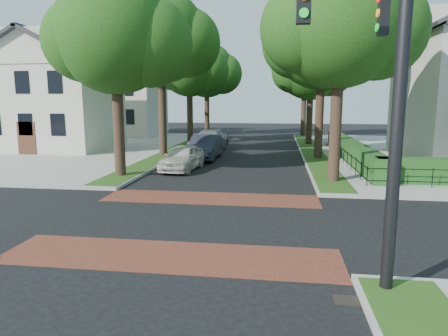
{
  "coord_description": "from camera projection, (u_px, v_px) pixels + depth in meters",
  "views": [
    {
      "loc": [
        2.77,
        -12.91,
        4.07
      ],
      "look_at": [
        0.8,
        1.51,
        1.6
      ],
      "focal_mm": 32.0,
      "sensor_mm": 36.0,
      "label": 1
    }
  ],
  "objects": [
    {
      "name": "parked_car_middle",
      "position": [
        205.0,
        147.0,
        27.91
      ],
      "size": [
        1.9,
        5.19,
        1.7
      ],
      "primitive_type": "imported",
      "rotation": [
        0.0,
        0.0,
        -0.02
      ],
      "color": "#212432",
      "rests_on": "ground"
    },
    {
      "name": "storm_drain",
      "position": [
        350.0,
        300.0,
        8.21
      ],
      "size": [
        0.65,
        0.45,
        0.01
      ],
      "primitive_type": "cube",
      "color": "black",
      "rests_on": "ground"
    },
    {
      "name": "parked_car_front",
      "position": [
        182.0,
        157.0,
        23.5
      ],
      "size": [
        2.17,
        4.56,
        1.51
      ],
      "primitive_type": "imported",
      "rotation": [
        0.0,
        0.0,
        -0.09
      ],
      "color": "silver",
      "rests_on": "ground"
    },
    {
      "name": "crosswalk_far",
      "position": [
        211.0,
        198.0,
        16.79
      ],
      "size": [
        9.0,
        2.2,
        0.01
      ],
      "primitive_type": "cube",
      "color": "brown",
      "rests_on": "ground"
    },
    {
      "name": "parked_car_rear",
      "position": [
        209.0,
        141.0,
        32.64
      ],
      "size": [
        2.91,
        5.96,
        1.67
      ],
      "primitive_type": "imported",
      "rotation": [
        0.0,
        0.0,
        -0.1
      ],
      "color": "gray",
      "rests_on": "ground"
    },
    {
      "name": "fence_main_road",
      "position": [
        339.0,
        152.0,
        27.3
      ],
      "size": [
        0.06,
        18.0,
        0.9
      ],
      "primitive_type": null,
      "color": "black",
      "rests_on": "sidewalk_ne"
    },
    {
      "name": "hedge_main_road",
      "position": [
        351.0,
        150.0,
        27.16
      ],
      "size": [
        1.0,
        18.0,
        1.2
      ],
      "primitive_type": "cube",
      "color": "#1C4216",
      "rests_on": "sidewalk_ne"
    },
    {
      "name": "grass_strip_ne",
      "position": [
        312.0,
        150.0,
        31.57
      ],
      "size": [
        1.6,
        29.8,
        0.02
      ],
      "primitive_type": "cube",
      "color": "#294C15",
      "rests_on": "sidewalk_ne"
    },
    {
      "name": "house_left_near",
      "position": [
        53.0,
        88.0,
        32.47
      ],
      "size": [
        10.0,
        9.0,
        10.14
      ],
      "color": "beige",
      "rests_on": "sidewalk_nw"
    },
    {
      "name": "tree_right_back",
      "position": [
        306.0,
        71.0,
        44.16
      ],
      "size": [
        7.5,
        6.45,
        10.2
      ],
      "color": "black",
      "rests_on": "sidewalk_ne"
    },
    {
      "name": "tree_left_back",
      "position": [
        208.0,
        71.0,
        45.61
      ],
      "size": [
        7.75,
        6.66,
        10.44
      ],
      "color": "black",
      "rests_on": "sidewalk_nw"
    },
    {
      "name": "ground",
      "position": [
        195.0,
        221.0,
        13.66
      ],
      "size": [
        120.0,
        120.0,
        0.0
      ],
      "primitive_type": "plane",
      "color": "black",
      "rests_on": "ground"
    },
    {
      "name": "sidewalk_nw",
      "position": [
        21.0,
        147.0,
        34.81
      ],
      "size": [
        30.0,
        30.0,
        0.15
      ],
      "primitive_type": "cube",
      "color": "gray",
      "rests_on": "ground"
    },
    {
      "name": "traffic_signal",
      "position": [
        388.0,
        68.0,
        7.91
      ],
      "size": [
        2.17,
        2.0,
        8.0
      ],
      "color": "black",
      "rests_on": "sidewalk_se"
    },
    {
      "name": "tree_right_mid",
      "position": [
        324.0,
        41.0,
        26.48
      ],
      "size": [
        8.25,
        7.09,
        11.22
      ],
      "color": "black",
      "rests_on": "sidewalk_ne"
    },
    {
      "name": "crosswalk_near",
      "position": [
        170.0,
        256.0,
        10.54
      ],
      "size": [
        9.0,
        2.2,
        0.01
      ],
      "primitive_type": "cube",
      "color": "brown",
      "rests_on": "ground"
    },
    {
      "name": "tree_left_near",
      "position": [
        118.0,
        37.0,
        20.23
      ],
      "size": [
        7.5,
        6.45,
        10.2
      ],
      "color": "black",
      "rests_on": "sidewalk_nw"
    },
    {
      "name": "tree_left_mid",
      "position": [
        163.0,
        39.0,
        27.88
      ],
      "size": [
        8.0,
        6.88,
        11.48
      ],
      "color": "black",
      "rests_on": "sidewalk_nw"
    },
    {
      "name": "tree_right_far",
      "position": [
        312.0,
        68.0,
        35.43
      ],
      "size": [
        7.25,
        6.23,
        9.74
      ],
      "color": "black",
      "rests_on": "sidewalk_ne"
    },
    {
      "name": "tree_right_near",
      "position": [
        342.0,
        24.0,
        18.71
      ],
      "size": [
        7.75,
        6.67,
        10.66
      ],
      "color": "black",
      "rests_on": "sidewalk_ne"
    },
    {
      "name": "grass_strip_nw",
      "position": [
        179.0,
        148.0,
        33.02
      ],
      "size": [
        1.6,
        29.8,
        0.02
      ],
      "primitive_type": "cube",
      "color": "#294C15",
      "rests_on": "sidewalk_nw"
    },
    {
      "name": "house_left_far",
      "position": [
        120.0,
        92.0,
        46.14
      ],
      "size": [
        10.0,
        9.0,
        10.14
      ],
      "color": "beige",
      "rests_on": "sidewalk_nw"
    },
    {
      "name": "tree_left_far",
      "position": [
        191.0,
        67.0,
        36.85
      ],
      "size": [
        7.0,
        6.02,
        9.86
      ],
      "color": "black",
      "rests_on": "sidewalk_nw"
    }
  ]
}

